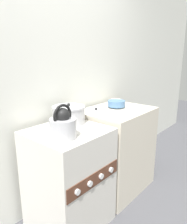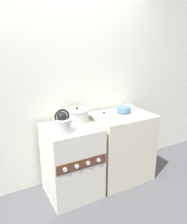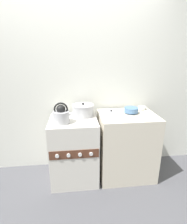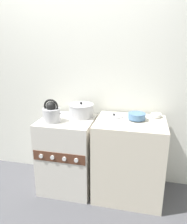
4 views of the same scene
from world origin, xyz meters
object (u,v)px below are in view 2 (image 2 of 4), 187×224
Objects in this scene: stove at (72,161)px; loose_pot_lid at (104,114)px; kettle at (62,123)px; small_ceramic_bowl at (129,106)px; cooking_pot at (77,115)px; enamel_bowl at (124,110)px.

loose_pot_lid is (0.51, 0.13, 0.47)m from stove.
kettle is 0.69m from loose_pot_lid.
small_ceramic_bowl is at bearing 9.33° from loose_pot_lid.
small_ceramic_bowl is at bearing 12.08° from stove.
stove is 0.55m from kettle.
cooking_pot is at bearing 42.77° from stove.
loose_pot_lid is (-0.46, -0.08, -0.02)m from small_ceramic_bowl.
cooking_pot is (0.14, 0.13, 0.51)m from stove.
stove is 0.92m from enamel_bowl.
cooking_pot is 0.63m from enamel_bowl.
cooking_pot is at bearing 174.18° from enamel_bowl.
kettle is (-0.13, -0.10, 0.53)m from stove.
cooking_pot is at bearing -178.80° from loose_pot_lid.
enamel_bowl is 0.26m from small_ceramic_bowl.
kettle is at bearing -164.40° from small_ceramic_bowl.
kettle is at bearing -160.16° from loose_pot_lid.
stove is 3.02× the size of cooking_pot.
loose_pot_lid is at bearing 19.84° from kettle.
kettle is 2.23× the size of small_ceramic_bowl.
loose_pot_lid is (0.65, 0.23, -0.06)m from kettle.
cooking_pot is at bearing 40.07° from kettle.
stove is at bearing 37.09° from kettle.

